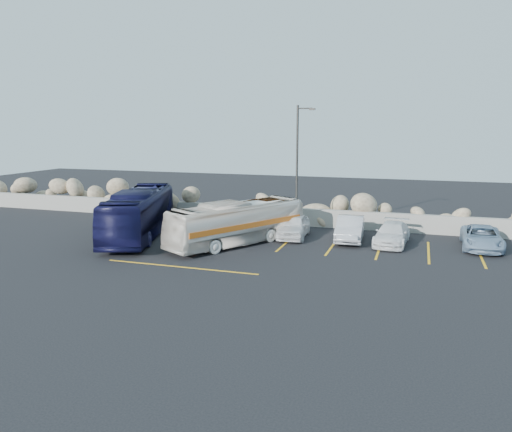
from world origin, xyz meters
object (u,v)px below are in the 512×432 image
(vintage_bus, at_px, (237,223))
(car_c, at_px, (392,234))
(car_b, at_px, (350,229))
(lamppost, at_px, (298,166))
(tour_coach, at_px, (139,213))
(car_a, at_px, (294,226))
(car_d, at_px, (482,237))

(vintage_bus, distance_m, car_c, 8.95)
(car_b, bearing_deg, vintage_bus, -157.45)
(lamppost, xyz_separation_m, car_b, (3.47, -0.96, -3.58))
(tour_coach, xyz_separation_m, car_b, (12.49, 2.98, -0.74))
(lamppost, distance_m, car_a, 3.79)
(tour_coach, relative_size, car_d, 2.32)
(vintage_bus, xyz_separation_m, car_b, (6.05, 3.00, -0.54))
(car_c, bearing_deg, car_a, -175.72)
(lamppost, xyz_separation_m, car_c, (5.92, -1.22, -3.67))
(car_c, bearing_deg, tour_coach, -165.28)
(vintage_bus, bearing_deg, car_c, 47.43)
(car_a, height_order, car_c, car_a)
(lamppost, relative_size, car_d, 1.77)
(tour_coach, xyz_separation_m, car_d, (19.76, 3.26, -0.83))
(vintage_bus, bearing_deg, tour_coach, -150.58)
(tour_coach, relative_size, car_c, 2.44)
(lamppost, relative_size, tour_coach, 0.77)
(car_a, bearing_deg, tour_coach, -167.55)
(lamppost, distance_m, tour_coach, 10.24)
(car_a, xyz_separation_m, car_d, (10.66, 0.53, -0.08))
(tour_coach, relative_size, car_a, 2.53)
(lamppost, relative_size, vintage_bus, 0.89)
(car_d, bearing_deg, car_a, -176.11)
(vintage_bus, relative_size, car_c, 2.10)
(vintage_bus, relative_size, car_a, 2.18)
(lamppost, distance_m, car_b, 5.08)
(car_c, xyz_separation_m, car_d, (4.82, 0.55, 0.01))
(tour_coach, bearing_deg, car_b, -4.90)
(car_a, bearing_deg, car_b, 0.00)
(car_c, bearing_deg, vintage_bus, -157.75)
(tour_coach, bearing_deg, vintage_bus, -18.49)
(tour_coach, bearing_deg, car_d, -8.94)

